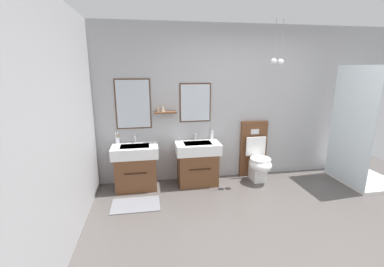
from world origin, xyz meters
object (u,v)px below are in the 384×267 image
(vanity_sink_right, at_px, (197,162))
(toilet, at_px, (257,158))
(vanity_sink_left, at_px, (136,166))
(shower_tray, at_px, (359,159))
(toothbrush_cup, at_px, (117,140))
(soap_dispenser, at_px, (212,134))

(vanity_sink_right, bearing_deg, toilet, 0.47)
(vanity_sink_left, relative_size, shower_tray, 0.37)
(shower_tray, bearing_deg, toothbrush_cup, 171.25)
(vanity_sink_left, height_order, soap_dispenser, soap_dispenser)
(soap_dispenser, relative_size, shower_tray, 0.10)
(vanity_sink_left, bearing_deg, vanity_sink_right, 0.00)
(vanity_sink_left, xyz_separation_m, soap_dispenser, (1.30, 0.18, 0.42))
(toothbrush_cup, bearing_deg, soap_dispenser, 0.37)
(toilet, bearing_deg, toothbrush_cup, 176.08)
(toothbrush_cup, bearing_deg, shower_tray, -8.75)
(vanity_sink_right, bearing_deg, soap_dispenser, 31.68)
(toothbrush_cup, bearing_deg, vanity_sink_left, -31.08)
(vanity_sink_right, bearing_deg, shower_tray, -9.35)
(vanity_sink_right, relative_size, shower_tray, 0.37)
(vanity_sink_left, xyz_separation_m, toothbrush_cup, (-0.28, 0.17, 0.39))
(vanity_sink_right, xyz_separation_m, soap_dispenser, (0.29, 0.18, 0.42))
(toilet, xyz_separation_m, shower_tray, (1.63, -0.45, 0.05))
(toothbrush_cup, height_order, soap_dispenser, same)
(shower_tray, bearing_deg, vanity_sink_left, 173.17)
(vanity_sink_left, distance_m, toilet, 2.07)
(vanity_sink_left, distance_m, shower_tray, 3.72)
(soap_dispenser, bearing_deg, shower_tray, -14.56)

